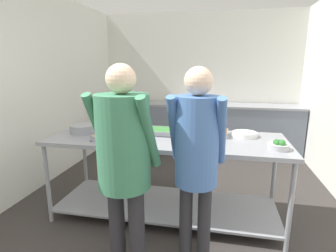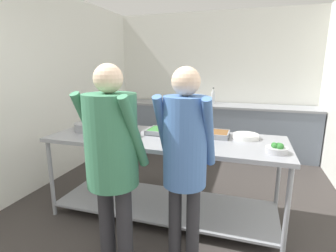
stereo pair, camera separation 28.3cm
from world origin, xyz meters
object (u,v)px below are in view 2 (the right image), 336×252
at_px(sauce_pan, 87,126).
at_px(serving_tray_greens, 165,132).
at_px(guest_serving_left, 185,150).
at_px(broccoli_bowl, 277,149).
at_px(serving_tray_vegetables, 207,134).
at_px(plate_stack, 246,136).
at_px(guest_serving_right, 112,151).
at_px(water_bottle, 213,96).
at_px(serving_tray_roast, 116,135).

bearing_deg(sauce_pan, serving_tray_greens, 8.04).
xyz_separation_m(sauce_pan, guest_serving_left, (1.34, -0.72, 0.07)).
distance_m(broccoli_bowl, guest_serving_left, 0.87).
xyz_separation_m(serving_tray_vegetables, plate_stack, (0.40, 0.02, -0.00)).
bearing_deg(guest_serving_left, serving_tray_greens, 117.17).
distance_m(guest_serving_left, guest_serving_right, 0.55).
relative_size(plate_stack, water_bottle, 0.89).
distance_m(sauce_pan, plate_stack, 1.78).
xyz_separation_m(plate_stack, guest_serving_left, (-0.42, -0.92, 0.09)).
height_order(sauce_pan, broccoli_bowl, same).
height_order(serving_tray_greens, guest_serving_left, guest_serving_left).
distance_m(serving_tray_roast, plate_stack, 1.35).
bearing_deg(serving_tray_roast, sauce_pan, 159.36).
distance_m(sauce_pan, broccoli_bowl, 2.04).
height_order(serving_tray_greens, serving_tray_vegetables, same).
distance_m(plate_stack, guest_serving_right, 1.45).
relative_size(serving_tray_roast, guest_serving_left, 0.27).
xyz_separation_m(serving_tray_vegetables, guest_serving_right, (-0.54, -1.08, 0.09)).
distance_m(sauce_pan, serving_tray_vegetables, 1.38).
xyz_separation_m(serving_tray_roast, serving_tray_vegetables, (0.90, 0.36, 0.00)).
relative_size(broccoli_bowl, guest_serving_right, 0.11).
bearing_deg(guest_serving_left, plate_stack, 65.23).
bearing_deg(water_bottle, guest_serving_left, -85.66).
bearing_deg(serving_tray_roast, guest_serving_right, -63.44).
height_order(plate_stack, broccoli_bowl, broccoli_bowl).
xyz_separation_m(serving_tray_greens, broccoli_bowl, (1.12, -0.33, 0.01)).
bearing_deg(serving_tray_roast, water_bottle, 76.73).
bearing_deg(plate_stack, serving_tray_vegetables, -177.25).
relative_size(serving_tray_greens, water_bottle, 1.26).
height_order(serving_tray_roast, serving_tray_greens, same).
bearing_deg(broccoli_bowl, guest_serving_right, -149.91).
relative_size(sauce_pan, plate_stack, 1.61).
xyz_separation_m(broccoli_bowl, guest_serving_left, (-0.69, -0.52, 0.08)).
bearing_deg(water_bottle, guest_serving_right, -94.55).
distance_m(sauce_pan, serving_tray_roast, 0.50).
xyz_separation_m(serving_tray_roast, serving_tray_greens, (0.44, 0.30, -0.00)).
height_order(sauce_pan, water_bottle, water_bottle).
bearing_deg(serving_tray_greens, broccoli_bowl, -16.29).
bearing_deg(plate_stack, sauce_pan, -173.49).
distance_m(plate_stack, water_bottle, 2.40).
bearing_deg(guest_serving_right, broccoli_bowl, 30.09).
height_order(sauce_pan, guest_serving_left, guest_serving_left).
bearing_deg(water_bottle, serving_tray_vegetables, -83.43).
bearing_deg(serving_tray_vegetables, serving_tray_roast, -158.29).
height_order(serving_tray_roast, plate_stack, serving_tray_roast).
height_order(serving_tray_roast, serving_tray_vegetables, same).
bearing_deg(broccoli_bowl, plate_stack, 123.57).
relative_size(serving_tray_greens, plate_stack, 1.41).
distance_m(serving_tray_greens, guest_serving_left, 0.95).
bearing_deg(serving_tray_vegetables, guest_serving_left, -91.46).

